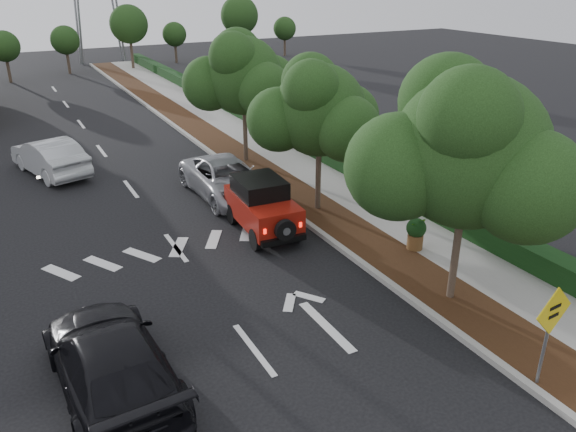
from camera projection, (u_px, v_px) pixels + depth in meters
ground at (254, 349)px, 13.19m from camera, size 120.00×120.00×0.00m
curb at (235, 170)px, 24.85m from camera, size 0.20×70.00×0.15m
planting_strip at (255, 167)px, 25.29m from camera, size 1.80×70.00×0.12m
sidewalk at (292, 161)px, 26.10m from camera, size 2.00×70.00×0.12m
hedge at (318, 150)px, 26.57m from camera, size 0.80×70.00×0.80m
transmission_tower at (103, 63)px, 54.62m from camera, size 7.00×4.00×28.00m
street_tree_near at (449, 300)px, 15.20m from camera, size 3.80×3.80×5.92m
street_tree_mid at (317, 210)px, 20.86m from camera, size 3.20×3.20×5.32m
street_tree_far at (246, 162)px, 26.12m from camera, size 3.40×3.40×5.62m
red_jeep at (261, 205)px, 18.90m from camera, size 1.80×3.69×1.85m
silver_suv_ahead at (227, 179)px, 21.88m from camera, size 2.53×5.28×1.45m
black_suv_oncoming at (111, 362)px, 11.57m from camera, size 2.41×5.38×1.53m
silver_sedan_oncoming at (50, 157)px, 24.31m from camera, size 2.95×5.08×1.58m
speed_hump_sign at (551, 323)px, 11.35m from camera, size 1.11×0.12×2.35m
terracotta_planter at (416, 231)px, 17.50m from camera, size 0.62×0.62×1.09m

